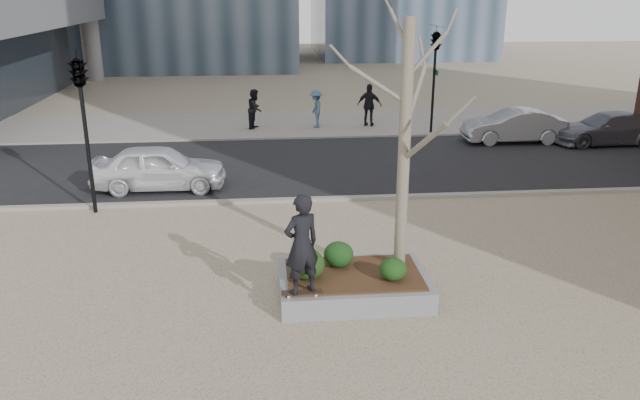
{
  "coord_description": "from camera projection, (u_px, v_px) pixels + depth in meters",
  "views": [
    {
      "loc": [
        -0.74,
        -11.36,
        5.99
      ],
      "look_at": [
        0.5,
        2.0,
        1.4
      ],
      "focal_mm": 35.0,
      "sensor_mm": 36.0,
      "label": 1
    }
  ],
  "objects": [
    {
      "name": "shrub_left",
      "position": [
        307.0,
        264.0,
        12.34
      ],
      "size": [
        0.72,
        0.72,
        0.61
      ],
      "primitive_type": "ellipsoid",
      "color": "#153611",
      "rests_on": "planter_mulch"
    },
    {
      "name": "shrub_middle",
      "position": [
        339.0,
        254.0,
        12.89
      ],
      "size": [
        0.62,
        0.62,
        0.53
      ],
      "primitive_type": "ellipsoid",
      "color": "#113613",
      "rests_on": "planter_mulch"
    },
    {
      "name": "car_third",
      "position": [
        607.0,
        128.0,
        24.86
      ],
      "size": [
        4.35,
        1.81,
        1.26
      ],
      "primitive_type": "imported",
      "rotation": [
        0.0,
        0.0,
        4.72
      ],
      "color": "#5A5C67",
      "rests_on": "street"
    },
    {
      "name": "planter",
      "position": [
        353.0,
        285.0,
        12.72
      ],
      "size": [
        3.0,
        2.0,
        0.45
      ],
      "primitive_type": "cube",
      "color": "gray",
      "rests_on": "ground"
    },
    {
      "name": "car_silver",
      "position": [
        514.0,
        126.0,
        25.13
      ],
      "size": [
        4.06,
        1.47,
        1.33
      ],
      "primitive_type": "imported",
      "rotation": [
        0.0,
        0.0,
        4.7
      ],
      "color": "#A0A3A8",
      "rests_on": "street"
    },
    {
      "name": "skateboard",
      "position": [
        302.0,
        294.0,
        11.81
      ],
      "size": [
        0.78,
        0.21,
        0.08
      ],
      "primitive_type": null,
      "rotation": [
        0.0,
        0.0,
        0.02
      ],
      "color": "black",
      "rests_on": "planter"
    },
    {
      "name": "traffic_light_far",
      "position": [
        434.0,
        81.0,
        26.3
      ],
      "size": [
        0.6,
        2.48,
        4.5
      ],
      "primitive_type": null,
      "color": "black",
      "rests_on": "ground"
    },
    {
      "name": "police_car",
      "position": [
        159.0,
        167.0,
        19.25
      ],
      "size": [
        4.09,
        1.69,
        1.39
      ],
      "primitive_type": "imported",
      "rotation": [
        0.0,
        0.0,
        1.56
      ],
      "color": "white",
      "rests_on": "street"
    },
    {
      "name": "far_sidewalk",
      "position": [
        279.0,
        124.0,
        28.72
      ],
      "size": [
        60.0,
        6.0,
        0.02
      ],
      "primitive_type": "cube",
      "color": "gray",
      "rests_on": "ground"
    },
    {
      "name": "pedestrian_b",
      "position": [
        316.0,
        109.0,
        27.72
      ],
      "size": [
        0.7,
        1.12,
        1.67
      ],
      "primitive_type": "imported",
      "rotation": [
        0.0,
        0.0,
        4.79
      ],
      "color": "#436179",
      "rests_on": "far_sidewalk"
    },
    {
      "name": "planter_mulch",
      "position": [
        354.0,
        274.0,
        12.64
      ],
      "size": [
        2.7,
        1.7,
        0.04
      ],
      "primitive_type": "cube",
      "color": "#382314",
      "rests_on": "planter"
    },
    {
      "name": "pedestrian_c",
      "position": [
        369.0,
        105.0,
        27.97
      ],
      "size": [
        1.2,
        0.85,
        1.89
      ],
      "primitive_type": "imported",
      "rotation": [
        0.0,
        0.0,
        2.75
      ],
      "color": "black",
      "rests_on": "far_sidewalk"
    },
    {
      "name": "street",
      "position": [
        285.0,
        165.0,
        22.13
      ],
      "size": [
        60.0,
        8.0,
        0.02
      ],
      "primitive_type": "cube",
      "color": "black",
      "rests_on": "ground"
    },
    {
      "name": "sycamore_tree",
      "position": [
        406.0,
        108.0,
        11.94
      ],
      "size": [
        2.8,
        2.8,
        6.6
      ],
      "primitive_type": null,
      "color": "gray",
      "rests_on": "planter_mulch"
    },
    {
      "name": "ground",
      "position": [
        305.0,
        297.0,
        12.71
      ],
      "size": [
        120.0,
        120.0,
        0.0
      ],
      "primitive_type": "plane",
      "color": "tan",
      "rests_on": "ground"
    },
    {
      "name": "pedestrian_a",
      "position": [
        255.0,
        109.0,
        27.54
      ],
      "size": [
        0.88,
        1.0,
        1.74
      ],
      "primitive_type": "imported",
      "rotation": [
        0.0,
        0.0,
        1.27
      ],
      "color": "black",
      "rests_on": "far_sidewalk"
    },
    {
      "name": "shrub_right",
      "position": [
        393.0,
        269.0,
        12.3
      ],
      "size": [
        0.54,
        0.54,
        0.46
      ],
      "primitive_type": "ellipsoid",
      "color": "black",
      "rests_on": "planter_mulch"
    },
    {
      "name": "skateboarder",
      "position": [
        302.0,
        244.0,
        11.48
      ],
      "size": [
        0.84,
        0.73,
        1.95
      ],
      "primitive_type": "imported",
      "rotation": [
        0.0,
        0.0,
        3.6
      ],
      "color": "black",
      "rests_on": "skateboard"
    },
    {
      "name": "traffic_light_near",
      "position": [
        86.0,
        134.0,
        16.77
      ],
      "size": [
        0.6,
        2.48,
        4.5
      ],
      "primitive_type": null,
      "color": "black",
      "rests_on": "ground"
    }
  ]
}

